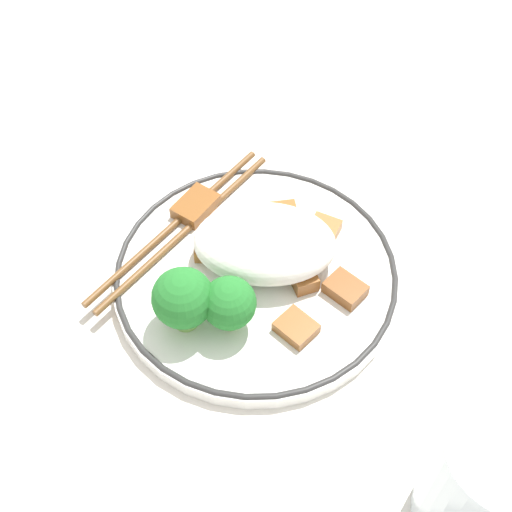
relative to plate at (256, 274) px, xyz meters
The scene contains 14 objects.
ground_plane 0.01m from the plate, ahead, with size 3.00×3.00×0.00m, color silver.
plate is the anchor object (origin of this frame).
rice_mound 0.03m from the plate, 116.04° to the right, with size 0.11×0.08×0.04m.
broccoli_back_left 0.08m from the plate, 46.01° to the left, with size 0.05×0.05×0.06m.
broccoli_back_center 0.06m from the plate, 72.30° to the left, with size 0.04×0.04×0.05m.
meat_near_front 0.04m from the plate, 22.06° to the right, with size 0.03×0.02×0.01m.
meat_near_left 0.06m from the plate, 101.81° to the right, with size 0.04×0.03×0.01m.
meat_near_right 0.06m from the plate, 144.38° to the right, with size 0.04×0.04×0.01m.
meat_near_back 0.06m from the plate, 122.11° to the left, with size 0.04×0.04×0.01m.
meat_on_rice_edge 0.07m from the plate, 166.78° to the left, with size 0.04×0.04×0.01m.
meat_mid_left 0.08m from the plate, 47.82° to the right, with size 0.04×0.05×0.01m.
meat_mid_right 0.04m from the plate, 169.15° to the left, with size 0.03×0.03×0.01m.
chopsticks 0.08m from the plate, 31.05° to the right, with size 0.13×0.19×0.01m.
drinking_glass 0.24m from the plate, 130.41° to the left, with size 0.08×0.08×0.11m.
Camera 1 is at (-0.02, 0.34, 0.48)m, focal length 50.00 mm.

